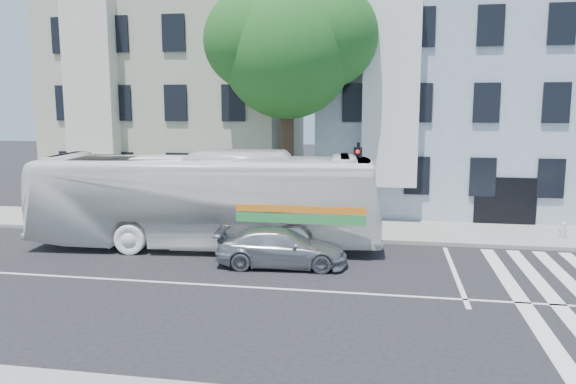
% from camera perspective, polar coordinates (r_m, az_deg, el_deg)
% --- Properties ---
extents(ground, '(120.00, 120.00, 0.00)m').
position_cam_1_polar(ground, '(16.87, -5.21, -9.55)').
color(ground, black).
rests_on(ground, ground).
extents(sidewalk_far, '(80.00, 4.00, 0.15)m').
position_cam_1_polar(sidewalk_far, '(24.38, -0.28, -3.55)').
color(sidewalk_far, gray).
rests_on(sidewalk_far, ground).
extents(building_left, '(12.00, 10.00, 11.00)m').
position_cam_1_polar(building_left, '(32.45, -10.41, 9.04)').
color(building_left, '#A3A88D').
rests_on(building_left, ground).
extents(building_right, '(12.00, 10.00, 11.00)m').
position_cam_1_polar(building_right, '(30.55, 15.36, 8.89)').
color(building_right, '#95A0B2').
rests_on(building_right, ground).
extents(street_tree, '(7.30, 5.90, 11.10)m').
position_cam_1_polar(street_tree, '(24.66, 0.17, 14.71)').
color(street_tree, '#2D2116').
rests_on(street_tree, ground).
extents(bus, '(4.24, 13.16, 3.60)m').
position_cam_1_polar(bus, '(21.22, -8.32, -0.77)').
color(bus, white).
rests_on(bus, ground).
extents(sedan, '(2.09, 4.46, 1.26)m').
position_cam_1_polar(sedan, '(18.68, -0.67, -5.67)').
color(sedan, '#A9AAB0').
rests_on(sedan, ground).
extents(hedge, '(8.23, 3.85, 0.70)m').
position_cam_1_polar(hedge, '(23.46, -8.63, -3.09)').
color(hedge, '#29561C').
rests_on(hedge, sidewalk_far).
extents(traffic_signal, '(0.38, 0.52, 3.90)m').
position_cam_1_polar(traffic_signal, '(21.58, 7.08, 1.34)').
color(traffic_signal, black).
rests_on(traffic_signal, ground).
extents(fire_hydrant, '(0.36, 0.21, 0.66)m').
position_cam_1_polar(fire_hydrant, '(24.50, 26.17, -3.43)').
color(fire_hydrant, beige).
rests_on(fire_hydrant, sidewalk_far).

